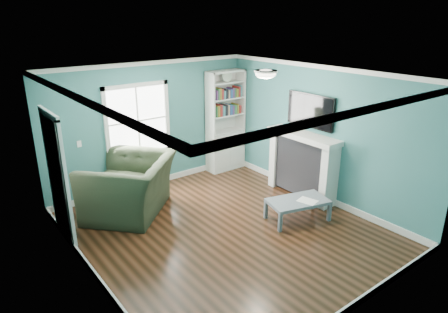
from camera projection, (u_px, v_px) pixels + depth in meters
floor at (226, 230)px, 6.77m from camera, size 5.00×5.00×0.00m
room_walls at (226, 142)px, 6.24m from camera, size 5.00×5.00×5.00m
trim at (226, 162)px, 6.35m from camera, size 4.50×5.00×2.60m
window at (138, 121)px, 7.96m from camera, size 1.40×0.06×1.50m
bookshelf at (225, 131)px, 9.19m from camera, size 0.90×0.35×2.31m
fireplace at (302, 165)px, 7.90m from camera, size 0.44×1.58×1.30m
tv at (311, 111)px, 7.60m from camera, size 0.06×1.10×0.65m
door at (57, 178)px, 6.18m from camera, size 0.12×0.98×2.17m
ceiling_fixture at (266, 73)px, 6.50m from camera, size 0.38×0.38×0.15m
light_switch at (79, 144)px, 7.36m from camera, size 0.08×0.01×0.12m
recliner at (129, 177)px, 7.18m from camera, size 1.86×1.83×1.38m
coffee_table at (298, 202)px, 7.03m from camera, size 1.16×0.83×0.38m
paper_sheet at (307, 201)px, 6.97m from camera, size 0.32×0.37×0.00m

